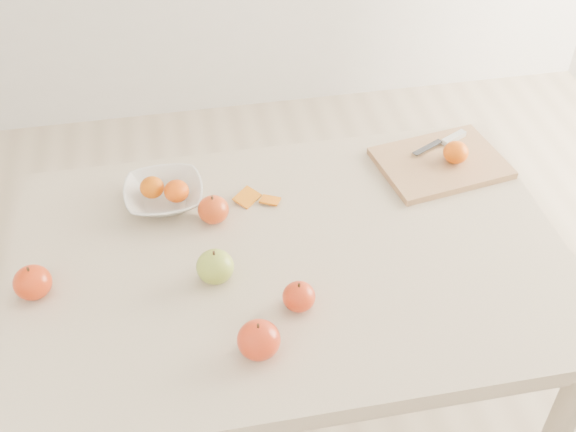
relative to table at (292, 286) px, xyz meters
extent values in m
cube|color=beige|center=(0.00, 0.00, 0.08)|extent=(1.20, 0.80, 0.04)
cylinder|color=#BCAA8E|center=(-0.54, 0.34, -0.30)|extent=(0.06, 0.06, 0.71)
cylinder|color=#BCAA8E|center=(0.54, 0.34, -0.30)|extent=(0.06, 0.06, 0.71)
cube|color=#A98054|center=(0.42, 0.24, 0.11)|extent=(0.33, 0.27, 0.02)
ellipsoid|color=#DB5007|center=(0.45, 0.23, 0.14)|extent=(0.06, 0.06, 0.05)
imported|color=silver|center=(-0.26, 0.23, 0.12)|extent=(0.18, 0.18, 0.05)
ellipsoid|color=#D66307|center=(-0.29, 0.24, 0.14)|extent=(0.06, 0.06, 0.05)
ellipsoid|color=#E26007|center=(-0.23, 0.21, 0.14)|extent=(0.06, 0.06, 0.05)
cube|color=#CB690E|center=(-0.07, 0.20, 0.10)|extent=(0.07, 0.07, 0.01)
cube|color=orange|center=(-0.02, 0.18, 0.10)|extent=(0.06, 0.05, 0.01)
cube|color=silver|center=(0.48, 0.31, 0.12)|extent=(0.07, 0.05, 0.01)
cube|color=#383A40|center=(0.40, 0.29, 0.12)|extent=(0.09, 0.06, 0.00)
ellipsoid|color=olive|center=(-0.17, -0.04, 0.13)|extent=(0.08, 0.08, 0.07)
ellipsoid|color=#A5130A|center=(-0.54, -0.01, 0.13)|extent=(0.08, 0.08, 0.07)
ellipsoid|color=maroon|center=(-0.15, 0.14, 0.13)|extent=(0.07, 0.07, 0.06)
ellipsoid|color=#9F0409|center=(-0.02, -0.15, 0.13)|extent=(0.07, 0.07, 0.06)
ellipsoid|color=#A6140A|center=(-0.11, -0.25, 0.14)|extent=(0.08, 0.08, 0.07)
camera|label=1|loc=(-0.22, -1.09, 1.21)|focal=45.00mm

